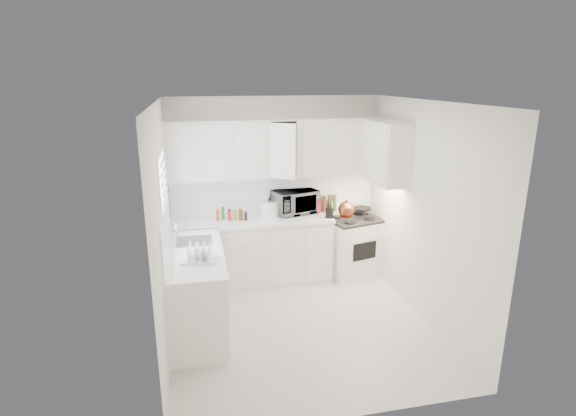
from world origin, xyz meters
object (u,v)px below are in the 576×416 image
object	(u,v)px
tea_kettle	(346,208)
utensil_crock	(329,206)
microwave	(295,199)
dish_rack	(199,252)
rice_cooker	(270,207)
stove	(353,239)

from	to	relation	value
tea_kettle	utensil_crock	bearing A→B (deg)	163.78
microwave	dish_rack	xyz separation A→B (m)	(-1.41, -1.51, -0.11)
rice_cooker	microwave	bearing A→B (deg)	6.19
tea_kettle	microwave	distance (m)	0.75
microwave	rice_cooker	world-z (taller)	microwave
stove	utensil_crock	world-z (taller)	utensil_crock
microwave	dish_rack	size ratio (longest dim) A/B	1.68
tea_kettle	utensil_crock	xyz separation A→B (m)	(-0.24, 0.01, 0.05)
stove	rice_cooker	world-z (taller)	rice_cooker
utensil_crock	stove	bearing A→B (deg)	19.16
rice_cooker	utensil_crock	distance (m)	0.84
tea_kettle	stove	bearing A→B (deg)	28.31
dish_rack	microwave	bearing A→B (deg)	56.45
tea_kettle	dish_rack	distance (m)	2.37
rice_cooker	stove	bearing A→B (deg)	-9.91
stove	rice_cooker	xyz separation A→B (m)	(-1.22, 0.11, 0.53)
microwave	utensil_crock	xyz separation A→B (m)	(0.42, -0.33, -0.03)
dish_rack	stove	bearing A→B (deg)	39.99
utensil_crock	dish_rack	distance (m)	2.17
stove	dish_rack	distance (m)	2.66
stove	microwave	size ratio (longest dim) A/B	1.83
tea_kettle	utensil_crock	distance (m)	0.25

